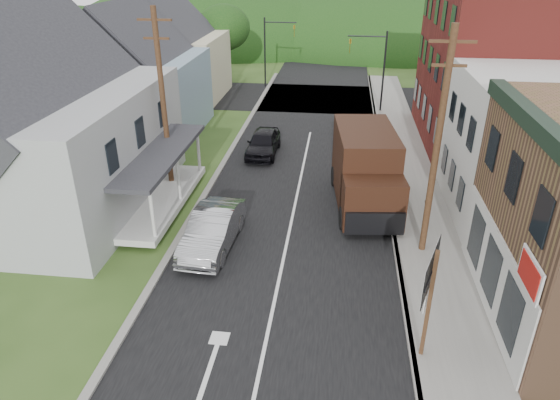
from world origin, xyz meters
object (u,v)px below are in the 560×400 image
(dark_sedan, at_px, (263,143))
(delivery_van, at_px, (366,170))
(warning_sign, at_px, (426,216))
(route_sign_cluster, at_px, (430,289))
(silver_sedan, at_px, (213,230))

(dark_sedan, bearing_deg, delivery_van, -45.51)
(warning_sign, bearing_deg, route_sign_cluster, -105.00)
(silver_sedan, bearing_deg, warning_sign, 8.84)
(silver_sedan, relative_size, warning_sign, 2.14)
(route_sign_cluster, distance_m, warning_sign, 6.43)
(warning_sign, bearing_deg, delivery_van, 114.56)
(route_sign_cluster, bearing_deg, delivery_van, 117.22)
(delivery_van, distance_m, warning_sign, 4.41)
(delivery_van, height_order, route_sign_cluster, route_sign_cluster)
(silver_sedan, height_order, route_sign_cluster, route_sign_cluster)
(silver_sedan, relative_size, route_sign_cluster, 1.31)
(dark_sedan, bearing_deg, route_sign_cluster, -64.87)
(delivery_van, xyz_separation_m, route_sign_cluster, (1.45, -10.04, 0.69))
(silver_sedan, relative_size, dark_sedan, 1.11)
(silver_sedan, relative_size, delivery_van, 0.71)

